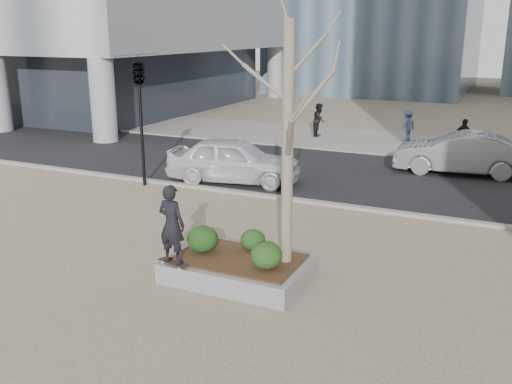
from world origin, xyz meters
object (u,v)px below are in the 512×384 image
at_px(planter, 238,269).
at_px(police_car, 234,160).
at_px(skateboard, 173,264).
at_px(skateboarder, 172,224).

relative_size(planter, police_car, 0.64).
relative_size(planter, skateboard, 3.85).
bearing_deg(planter, skateboard, -141.34).
bearing_deg(police_car, planter, -163.47).
bearing_deg(skateboarder, planter, -137.44).
bearing_deg(planter, police_car, 117.70).
relative_size(planter, skateboarder, 1.76).
xyz_separation_m(planter, police_car, (-3.79, 7.23, 0.60)).
distance_m(skateboard, police_car, 8.55).
height_order(planter, skateboard, skateboard).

